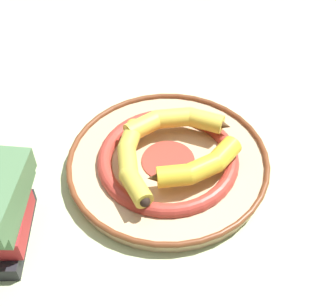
{
  "coord_description": "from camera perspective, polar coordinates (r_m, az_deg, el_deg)",
  "views": [
    {
      "loc": [
        0.31,
        -0.5,
        0.66
      ],
      "look_at": [
        0.03,
        -0.0,
        0.04
      ],
      "focal_mm": 50.0,
      "sensor_mm": 36.0,
      "label": 1
    }
  ],
  "objects": [
    {
      "name": "decorative_bowl",
      "position": [
        0.86,
        -0.0,
        -1.03
      ],
      "size": [
        0.37,
        0.37,
        0.04
      ],
      "color": "tan",
      "rests_on": "ground_plane"
    },
    {
      "name": "ground_plane",
      "position": [
        0.89,
        -1.61,
        -1.14
      ],
      "size": [
        2.8,
        2.8,
        0.0
      ],
      "primitive_type": "plane",
      "color": "#B2C693"
    },
    {
      "name": "banana_c",
      "position": [
        0.8,
        3.78,
        -1.63
      ],
      "size": [
        0.12,
        0.16,
        0.04
      ],
      "rotation": [
        0.0,
        0.0,
        7.31
      ],
      "color": "gold",
      "rests_on": "decorative_bowl"
    },
    {
      "name": "banana_a",
      "position": [
        0.88,
        0.99,
        3.96
      ],
      "size": [
        0.18,
        0.13,
        0.04
      ],
      "rotation": [
        0.0,
        0.0,
        3.77
      ],
      "color": "yellow",
      "rests_on": "decorative_bowl"
    },
    {
      "name": "banana_b",
      "position": [
        0.82,
        -4.5,
        -0.78
      ],
      "size": [
        0.13,
        0.18,
        0.03
      ],
      "rotation": [
        0.0,
        0.0,
        5.35
      ],
      "color": "gold",
      "rests_on": "decorative_bowl"
    }
  ]
}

